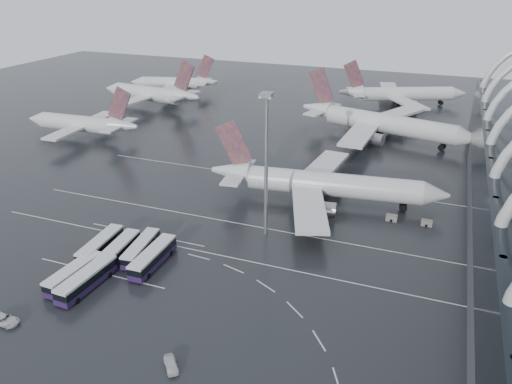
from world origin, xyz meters
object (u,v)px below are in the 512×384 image
(bus_row_far_a, at_px, (74,273))
(gse_cart_belly_d, at_px, (427,223))
(bus_row_near_a, at_px, (101,245))
(airliner_gate_c, at_px, (400,94))
(floodlight_mast, at_px, (266,149))
(gse_cart_belly_c, at_px, (303,227))
(airliner_gate_b, at_px, (381,123))
(gse_cart_belly_b, at_px, (392,218))
(bus_row_near_b, at_px, (118,251))
(jet_remote_west, at_px, (84,124))
(bus_row_far_b, at_px, (87,279))
(bus_row_near_d, at_px, (153,257))
(jet_remote_far, at_px, (176,83))
(bus_row_near_c, at_px, (141,248))
(airliner_main, at_px, (321,184))
(jet_remote_mid, at_px, (152,94))
(van_curve_a, at_px, (4,320))
(van_curve_b, at_px, (171,364))

(bus_row_far_a, xyz_separation_m, gse_cart_belly_d, (59.07, 46.44, -1.08))
(bus_row_near_a, bearing_deg, airliner_gate_c, -20.80)
(floodlight_mast, bearing_deg, gse_cart_belly_c, 32.25)
(airliner_gate_b, xyz_separation_m, gse_cart_belly_b, (11.69, -60.10, -4.70))
(bus_row_near_b, bearing_deg, jet_remote_west, 37.29)
(bus_row_far_b, bearing_deg, bus_row_near_d, -30.82)
(bus_row_far_b, bearing_deg, bus_row_near_a, 27.92)
(jet_remote_far, distance_m, bus_row_near_c, 143.80)
(airliner_main, relative_size, bus_row_far_a, 4.46)
(jet_remote_mid, xyz_separation_m, van_curve_a, (51.83, -128.74, -4.62))
(airliner_main, distance_m, jet_remote_mid, 109.73)
(airliner_main, height_order, gse_cart_belly_c, airliner_main)
(bus_row_near_a, distance_m, floodlight_mast, 38.75)
(airliner_gate_b, height_order, gse_cart_belly_c, airliner_gate_b)
(floodlight_mast, height_order, gse_cart_belly_b, floodlight_mast)
(airliner_main, xyz_separation_m, floodlight_mast, (-7.07, -19.74, 14.58))
(van_curve_b, relative_size, gse_cart_belly_b, 1.64)
(gse_cart_belly_c, xyz_separation_m, gse_cart_belly_d, (25.33, 12.09, -0.00))
(van_curve_b, bearing_deg, floodlight_mast, 49.98)
(bus_row_far_b, bearing_deg, jet_remote_west, 40.90)
(bus_row_far_a, bearing_deg, floodlight_mast, -38.84)
(airliner_gate_c, height_order, bus_row_near_d, airliner_gate_c)
(airliner_gate_c, distance_m, gse_cart_belly_b, 108.85)
(bus_row_near_d, distance_m, bus_row_far_a, 14.63)
(bus_row_near_c, height_order, gse_cart_belly_c, bus_row_near_c)
(jet_remote_mid, height_order, van_curve_b, jet_remote_mid)
(van_curve_b, distance_m, gse_cart_belly_b, 63.39)
(bus_row_far_a, bearing_deg, gse_cart_belly_c, -41.61)
(bus_row_far_a, bearing_deg, jet_remote_west, 40.12)
(airliner_gate_c, height_order, van_curve_b, airliner_gate_c)
(bus_row_near_a, xyz_separation_m, gse_cart_belly_b, (53.07, 35.95, -1.10))
(airliner_gate_c, bearing_deg, airliner_main, -117.04)
(jet_remote_mid, bearing_deg, van_curve_a, 117.86)
(bus_row_near_d, bearing_deg, van_curve_b, -144.84)
(jet_remote_mid, xyz_separation_m, van_curve_b, (82.15, -127.68, -4.64))
(jet_remote_far, height_order, bus_row_near_c, jet_remote_far)
(airliner_gate_b, distance_m, bus_row_far_a, 113.41)
(bus_row_near_a, distance_m, bus_row_far_b, 12.09)
(bus_row_far_a, xyz_separation_m, gse_cart_belly_c, (33.74, 34.34, -1.08))
(bus_row_near_d, bearing_deg, gse_cart_belly_b, -50.24)
(jet_remote_far, bearing_deg, bus_row_far_a, 97.64)
(airliner_gate_c, relative_size, van_curve_a, 9.86)
(bus_row_far_a, relative_size, van_curve_a, 2.49)
(van_curve_a, bearing_deg, bus_row_near_a, -2.25)
(airliner_gate_c, xyz_separation_m, van_curve_b, (-12.89, -167.02, -4.06))
(bus_row_far_b, height_order, gse_cart_belly_c, bus_row_far_b)
(airliner_gate_c, distance_m, bus_row_near_d, 147.34)
(gse_cart_belly_c, distance_m, gse_cart_belly_d, 28.07)
(gse_cart_belly_b, distance_m, gse_cart_belly_d, 7.66)
(bus_row_near_d, xyz_separation_m, bus_row_far_b, (-7.04, -10.84, -0.01))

